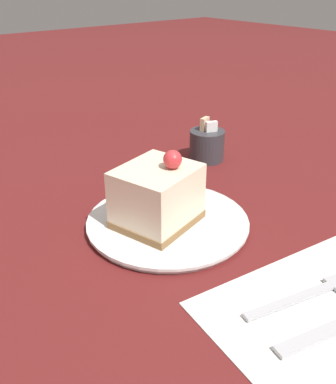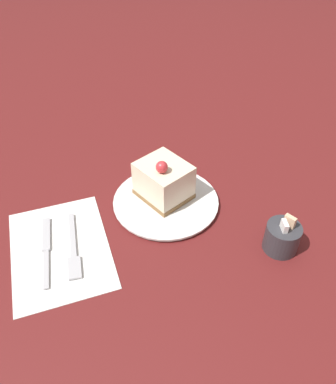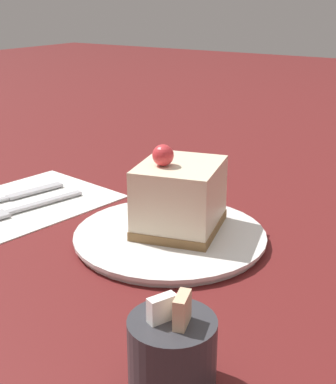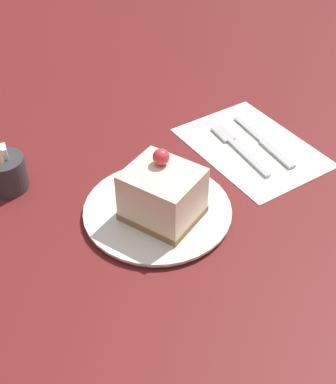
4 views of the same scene
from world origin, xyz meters
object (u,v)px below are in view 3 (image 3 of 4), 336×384
Objects in this scene: cake_slice at (179,196)px; sugar_bowl at (172,353)px; knife at (19,195)px; plate at (170,236)px; fork at (19,209)px.

sugar_bowl is at bearing 106.08° from cake_slice.
cake_slice is 0.73× the size of knife.
cake_slice reaches higher than knife.
plate is at bearing -166.15° from knife.
plate reaches higher than knife.
cake_slice is 1.56× the size of sugar_bowl.
plate is at bearing 64.22° from cake_slice.
plate is 1.38× the size of fork.
cake_slice reaches higher than plate.
fork is 0.05m from knife.
cake_slice is 0.25m from sugar_bowl.
cake_slice is 0.25m from knife.
plate is 2.83× the size of sugar_bowl.
fork is 2.05× the size of sugar_bowl.
plate is at bearing -156.17° from fork.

